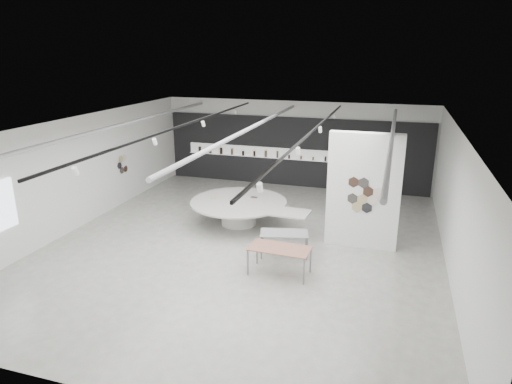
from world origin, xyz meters
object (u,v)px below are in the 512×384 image
(display_island, at_px, (240,209))
(kitchen_counter, at_px, (368,185))
(sample_table_stone, at_px, (284,235))
(sample_table_wood, at_px, (280,250))
(partition_column, at_px, (363,191))

(display_island, relative_size, kitchen_counter, 2.91)
(sample_table_stone, height_order, kitchen_counter, kitchen_counter)
(sample_table_wood, distance_m, sample_table_stone, 1.22)
(partition_column, distance_m, display_island, 4.43)
(partition_column, bearing_deg, display_island, 171.44)
(sample_table_wood, bearing_deg, kitchen_counter, 77.45)
(display_island, bearing_deg, sample_table_stone, -41.01)
(partition_column, bearing_deg, kitchen_counter, 91.53)
(display_island, bearing_deg, sample_table_wood, -52.01)
(sample_table_wood, xyz_separation_m, sample_table_stone, (-0.17, 1.21, -0.06))
(sample_table_wood, relative_size, sample_table_stone, 1.10)
(display_island, height_order, kitchen_counter, kitchen_counter)
(partition_column, relative_size, sample_table_stone, 2.34)
(partition_column, height_order, sample_table_stone, partition_column)
(partition_column, xyz_separation_m, sample_table_stone, (-2.12, -1.39, -1.13))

